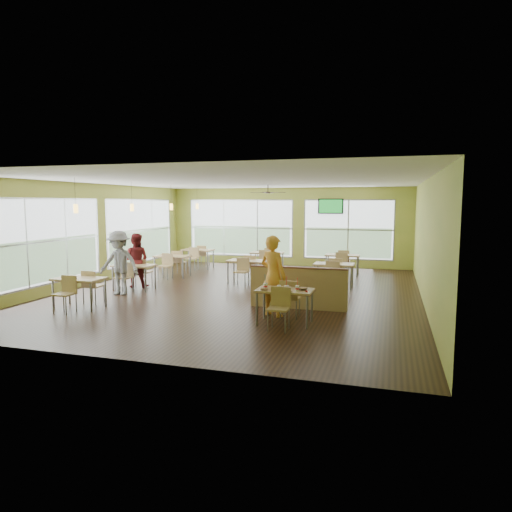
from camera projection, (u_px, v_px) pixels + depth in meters
name	position (u px, v px, depth m)	size (l,w,h in m)	color
room	(241.00, 237.00, 13.07)	(12.00, 12.04, 3.20)	black
window_bays	(199.00, 233.00, 16.77)	(9.24, 10.24, 2.38)	white
main_table	(285.00, 295.00, 9.76)	(1.22, 1.52, 0.87)	tan
half_wall_divider	(298.00, 288.00, 11.16)	(2.40, 0.14, 1.04)	tan
dining_tables	(227.00, 262.00, 15.11)	(6.92, 8.72, 0.87)	tan
pendant_lights	(152.00, 207.00, 14.52)	(0.11, 7.31, 0.86)	#2D2119
ceiling_fan	(268.00, 192.00, 15.77)	(1.25, 1.25, 0.29)	#2D2119
tv_backwall	(331.00, 206.00, 18.08)	(1.00, 0.07, 0.60)	black
man_plaid	(273.00, 276.00, 10.41)	(0.68, 0.45, 1.86)	orange
patron_maroon	(136.00, 260.00, 13.99)	(0.81, 0.63, 1.66)	maroon
patron_grey	(119.00, 263.00, 12.82)	(1.17, 0.67, 1.81)	slate
cup_blue	(265.00, 286.00, 9.76)	(0.10, 0.10, 0.35)	white
cup_yellow	(279.00, 288.00, 9.59)	(0.09, 0.09, 0.31)	white
cup_red_near	(287.00, 288.00, 9.50)	(0.10, 0.10, 0.35)	white
cup_red_far	(297.00, 288.00, 9.52)	(0.09, 0.09, 0.31)	white
food_basket	(303.00, 289.00, 9.67)	(0.21, 0.21, 0.05)	black
ketchup_cup	(307.00, 291.00, 9.47)	(0.06, 0.06, 0.02)	#AC0C01
wrapper_left	(264.00, 289.00, 9.67)	(0.18, 0.16, 0.05)	olive
wrapper_mid	(287.00, 287.00, 9.92)	(0.21, 0.19, 0.05)	olive
wrapper_right	(290.00, 291.00, 9.43)	(0.13, 0.12, 0.03)	olive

